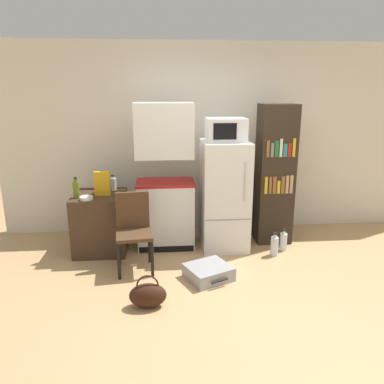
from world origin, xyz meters
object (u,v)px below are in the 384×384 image
(microwave, at_px, (226,130))
(water_bottle_front, at_px, (274,246))
(bookshelf, at_px, (275,175))
(bowl, at_px, (86,198))
(bottle_clear_short, at_px, (113,183))
(bottle_green_tall, at_px, (104,184))
(bottle_olive_oil, at_px, (76,189))
(chair, at_px, (133,225))
(refrigerator, at_px, (224,195))
(water_bottle_middle, at_px, (283,241))
(kitchen_hutch, at_px, (165,182))
(handbag, at_px, (148,295))
(cereal_box, at_px, (102,183))
(suitcase_large_flat, at_px, (209,272))
(side_table, at_px, (101,222))

(microwave, distance_m, water_bottle_front, 1.58)
(bookshelf, distance_m, bowl, 2.44)
(bottle_clear_short, xyz_separation_m, bowl, (-0.26, -0.46, -0.06))
(bottle_green_tall, bearing_deg, bottle_olive_oil, -136.32)
(bowl, xyz_separation_m, chair, (0.57, -0.30, -0.25))
(refrigerator, relative_size, chair, 1.57)
(bowl, height_order, water_bottle_middle, bowl)
(bottle_olive_oil, distance_m, water_bottle_front, 2.55)
(microwave, distance_m, bottle_olive_oil, 1.97)
(kitchen_hutch, height_order, handbag, kitchen_hutch)
(kitchen_hutch, distance_m, cereal_box, 0.79)
(handbag, bearing_deg, bottle_olive_oil, 125.01)
(kitchen_hutch, relative_size, water_bottle_middle, 6.36)
(microwave, height_order, bookshelf, bookshelf)
(kitchen_hutch, height_order, bottle_clear_short, kitchen_hutch)
(refrigerator, height_order, water_bottle_middle, refrigerator)
(refrigerator, height_order, water_bottle_front, refrigerator)
(bottle_olive_oil, xyz_separation_m, handbag, (0.88, -1.25, -0.74))
(bottle_olive_oil, bearing_deg, suitcase_large_flat, -26.16)
(water_bottle_middle, bearing_deg, suitcase_large_flat, -147.80)
(bottle_olive_oil, relative_size, chair, 0.29)
(microwave, distance_m, suitcase_large_flat, 1.75)
(bottle_olive_oil, relative_size, bottle_clear_short, 1.33)
(water_bottle_front, bearing_deg, kitchen_hutch, 161.28)
(water_bottle_front, bearing_deg, chair, -174.39)
(bottle_clear_short, distance_m, bowl, 0.54)
(cereal_box, height_order, water_bottle_front, cereal_box)
(side_table, height_order, bottle_clear_short, bottle_clear_short)
(handbag, distance_m, water_bottle_front, 1.86)
(water_bottle_front, bearing_deg, cereal_box, 171.36)
(microwave, bearing_deg, bowl, -171.87)
(refrigerator, height_order, bottle_clear_short, refrigerator)
(bookshelf, height_order, suitcase_large_flat, bookshelf)
(microwave, distance_m, bottle_green_tall, 1.70)
(bottle_olive_oil, bearing_deg, side_table, 31.02)
(refrigerator, xyz_separation_m, bottle_olive_oil, (-1.84, -0.15, 0.16))
(bottle_olive_oil, bearing_deg, microwave, 4.66)
(suitcase_large_flat, bearing_deg, bottle_green_tall, 115.54)
(microwave, xyz_separation_m, water_bottle_front, (0.59, -0.38, -1.41))
(bottle_green_tall, bearing_deg, suitcase_large_flat, -39.64)
(handbag, relative_size, water_bottle_front, 1.16)
(kitchen_hutch, height_order, suitcase_large_flat, kitchen_hutch)
(side_table, height_order, suitcase_large_flat, side_table)
(handbag, bearing_deg, suitcase_large_flat, 37.65)
(bowl, relative_size, water_bottle_middle, 0.53)
(side_table, bearing_deg, suitcase_large_flat, -34.84)
(kitchen_hutch, xyz_separation_m, bookshelf, (1.46, 0.06, 0.05))
(bottle_olive_oil, distance_m, bottle_green_tall, 0.40)
(refrigerator, bearing_deg, side_table, -179.77)
(handbag, bearing_deg, water_bottle_front, 33.55)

